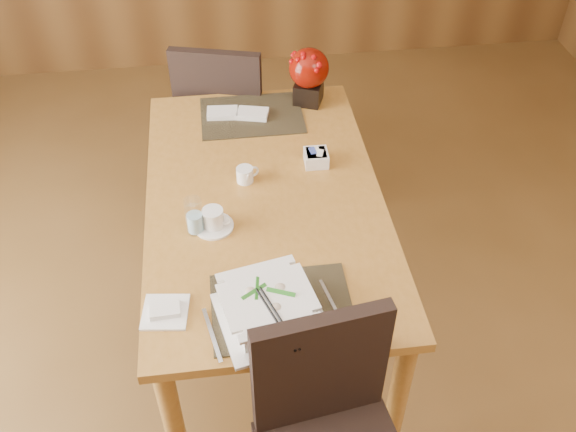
{
  "coord_description": "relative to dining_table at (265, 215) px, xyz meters",
  "views": [
    {
      "loc": [
        -0.15,
        -1.25,
        2.36
      ],
      "look_at": [
        0.06,
        0.35,
        0.87
      ],
      "focal_mm": 40.0,
      "sensor_mm": 36.0,
      "label": 1
    }
  ],
  "objects": [
    {
      "name": "dining_table",
      "position": [
        0.0,
        0.0,
        0.0
      ],
      "size": [
        0.9,
        1.5,
        0.75
      ],
      "color": "#B47A32",
      "rests_on": "ground"
    },
    {
      "name": "creamer_jug",
      "position": [
        -0.07,
        0.1,
        0.13
      ],
      "size": [
        0.11,
        0.11,
        0.06
      ],
      "primitive_type": null,
      "rotation": [
        0.0,
        0.0,
        0.33
      ],
      "color": "white",
      "rests_on": "dining_table"
    },
    {
      "name": "far_chair",
      "position": [
        -0.11,
        0.89,
        -0.12
      ],
      "size": [
        0.54,
        0.55,
        0.95
      ],
      "rotation": [
        0.0,
        0.0,
        2.87
      ],
      "color": "black",
      "rests_on": "ground"
    },
    {
      "name": "berry_decor",
      "position": [
        0.27,
        0.63,
        0.25
      ],
      "size": [
        0.18,
        0.18,
        0.26
      ],
      "rotation": [
        0.0,
        0.0,
        -0.37
      ],
      "color": "black",
      "rests_on": "dining_table"
    },
    {
      "name": "soup_setting",
      "position": [
        -0.05,
        -0.59,
        0.16
      ],
      "size": [
        0.35,
        0.35,
        0.12
      ],
      "rotation": [
        0.0,
        0.0,
        0.21
      ],
      "color": "white",
      "rests_on": "dining_table"
    },
    {
      "name": "near_chair",
      "position": [
        0.11,
        -0.88,
        -0.12
      ],
      "size": [
        0.5,
        0.5,
        0.95
      ],
      "rotation": [
        0.0,
        0.0,
        0.15
      ],
      "color": "black",
      "rests_on": "ground"
    },
    {
      "name": "placemat_far",
      "position": [
        0.0,
        0.55,
        0.1
      ],
      "size": [
        0.45,
        0.33,
        0.01
      ],
      "primitive_type": "cube",
      "color": "black",
      "rests_on": "dining_table"
    },
    {
      "name": "water_glass",
      "position": [
        -0.26,
        -0.16,
        0.17
      ],
      "size": [
        0.06,
        0.06,
        0.15
      ],
      "primitive_type": "cylinder",
      "rotation": [
        0.0,
        0.0,
        -0.02
      ],
      "color": "silver",
      "rests_on": "dining_table"
    },
    {
      "name": "placemat_near",
      "position": [
        0.0,
        -0.55,
        0.1
      ],
      "size": [
        0.45,
        0.33,
        0.01
      ],
      "primitive_type": "cube",
      "color": "black",
      "rests_on": "dining_table"
    },
    {
      "name": "bread_plate",
      "position": [
        -0.37,
        -0.52,
        0.1
      ],
      "size": [
        0.16,
        0.16,
        0.01
      ],
      "primitive_type": "cube",
      "rotation": [
        0.0,
        0.0,
        -0.12
      ],
      "color": "white",
      "rests_on": "dining_table"
    },
    {
      "name": "napkins_far",
      "position": [
        -0.05,
        0.55,
        0.11
      ],
      "size": [
        0.28,
        0.14,
        0.02
      ],
      "primitive_type": null,
      "rotation": [
        0.0,
        0.0,
        -0.18
      ],
      "color": "white",
      "rests_on": "dining_table"
    },
    {
      "name": "coffee_cup",
      "position": [
        -0.2,
        -0.15,
        0.13
      ],
      "size": [
        0.14,
        0.14,
        0.08
      ],
      "rotation": [
        0.0,
        0.0,
        -0.36
      ],
      "color": "white",
      "rests_on": "dining_table"
    },
    {
      "name": "sugar_caddy",
      "position": [
        0.23,
        0.18,
        0.12
      ],
      "size": [
        0.1,
        0.1,
        0.06
      ],
      "primitive_type": "cube",
      "rotation": [
        0.0,
        0.0,
        -0.02
      ],
      "color": "white",
      "rests_on": "dining_table"
    }
  ]
}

